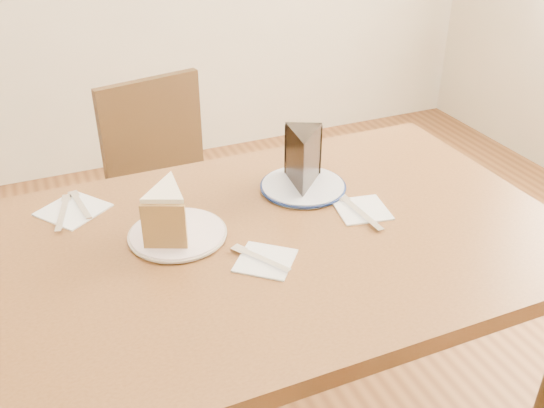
% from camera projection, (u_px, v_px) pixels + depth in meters
% --- Properties ---
extents(table, '(1.20, 0.80, 0.75)m').
position_uv_depth(table, '(286.00, 268.00, 1.37)').
color(table, '#492A14').
rests_on(table, ground).
extents(chair_far, '(0.49, 0.49, 0.84)m').
position_uv_depth(chair_far, '(176.00, 198.00, 2.00)').
color(chair_far, black).
rests_on(chair_far, ground).
extents(plate_cream, '(0.20, 0.20, 0.01)m').
position_uv_depth(plate_cream, '(178.00, 234.00, 1.30)').
color(plate_cream, white).
rests_on(plate_cream, table).
extents(plate_navy, '(0.20, 0.20, 0.01)m').
position_uv_depth(plate_navy, '(303.00, 186.00, 1.48)').
color(plate_navy, white).
rests_on(plate_navy, table).
extents(carrot_cake, '(0.13, 0.15, 0.10)m').
position_uv_depth(carrot_cake, '(169.00, 210.00, 1.27)').
color(carrot_cake, beige).
rests_on(carrot_cake, plate_cream).
extents(chocolate_cake, '(0.13, 0.15, 0.13)m').
position_uv_depth(chocolate_cake, '(303.00, 162.00, 1.44)').
color(chocolate_cake, black).
rests_on(chocolate_cake, plate_navy).
extents(napkin_cream, '(0.15, 0.15, 0.00)m').
position_uv_depth(napkin_cream, '(265.00, 261.00, 1.22)').
color(napkin_cream, white).
rests_on(napkin_cream, table).
extents(napkin_navy, '(0.13, 0.13, 0.00)m').
position_uv_depth(napkin_navy, '(362.00, 210.00, 1.39)').
color(napkin_navy, white).
rests_on(napkin_navy, table).
extents(napkin_spare, '(0.18, 0.18, 0.00)m').
position_uv_depth(napkin_spare, '(73.00, 210.00, 1.39)').
color(napkin_spare, white).
rests_on(napkin_spare, table).
extents(fork_cream, '(0.08, 0.13, 0.00)m').
position_uv_depth(fork_cream, '(261.00, 259.00, 1.22)').
color(fork_cream, silver).
rests_on(fork_cream, napkin_cream).
extents(knife_navy, '(0.02, 0.17, 0.00)m').
position_uv_depth(knife_navy, '(360.00, 212.00, 1.37)').
color(knife_navy, white).
rests_on(knife_navy, napkin_navy).
extents(fork_spare, '(0.03, 0.14, 0.00)m').
position_uv_depth(fork_spare, '(80.00, 205.00, 1.40)').
color(fork_spare, silver).
rests_on(fork_spare, napkin_spare).
extents(knife_spare, '(0.05, 0.16, 0.00)m').
position_uv_depth(knife_spare, '(63.00, 213.00, 1.37)').
color(knife_spare, silver).
rests_on(knife_spare, napkin_spare).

